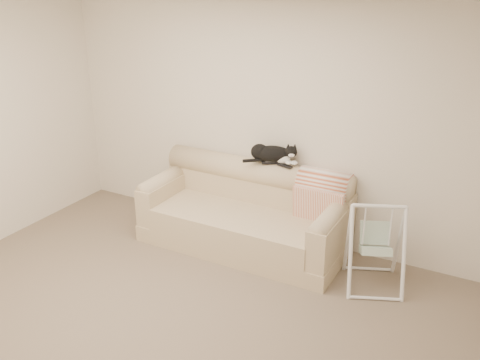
{
  "coord_description": "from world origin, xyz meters",
  "views": [
    {
      "loc": [
        2.39,
        -3.0,
        2.87
      ],
      "look_at": [
        0.06,
        1.27,
        0.9
      ],
      "focal_mm": 40.0,
      "sensor_mm": 36.0,
      "label": 1
    }
  ],
  "objects_px": {
    "remote_a": "(270,162)",
    "baby_swing": "(375,245)",
    "sofa": "(246,214)",
    "tuxedo_cat": "(272,154)",
    "remote_b": "(285,166)"
  },
  "relations": [
    {
      "from": "sofa",
      "to": "remote_a",
      "type": "height_order",
      "value": "remote_a"
    },
    {
      "from": "remote_a",
      "to": "baby_swing",
      "type": "relative_size",
      "value": 0.21
    },
    {
      "from": "remote_a",
      "to": "baby_swing",
      "type": "bearing_deg",
      "value": -15.95
    },
    {
      "from": "remote_a",
      "to": "tuxedo_cat",
      "type": "distance_m",
      "value": 0.1
    },
    {
      "from": "sofa",
      "to": "baby_swing",
      "type": "distance_m",
      "value": 1.46
    },
    {
      "from": "remote_b",
      "to": "tuxedo_cat",
      "type": "bearing_deg",
      "value": 171.4
    },
    {
      "from": "remote_b",
      "to": "tuxedo_cat",
      "type": "xyz_separation_m",
      "value": [
        -0.16,
        0.02,
        0.1
      ]
    },
    {
      "from": "sofa",
      "to": "remote_a",
      "type": "distance_m",
      "value": 0.62
    },
    {
      "from": "remote_a",
      "to": "remote_b",
      "type": "relative_size",
      "value": 1.03
    },
    {
      "from": "sofa",
      "to": "remote_b",
      "type": "xyz_separation_m",
      "value": [
        0.35,
        0.21,
        0.56
      ]
    },
    {
      "from": "sofa",
      "to": "tuxedo_cat",
      "type": "relative_size",
      "value": 3.93
    },
    {
      "from": "baby_swing",
      "to": "remote_a",
      "type": "bearing_deg",
      "value": 164.05
    },
    {
      "from": "sofa",
      "to": "baby_swing",
      "type": "height_order",
      "value": "sofa"
    },
    {
      "from": "tuxedo_cat",
      "to": "baby_swing",
      "type": "bearing_deg",
      "value": -16.82
    },
    {
      "from": "tuxedo_cat",
      "to": "baby_swing",
      "type": "distance_m",
      "value": 1.44
    }
  ]
}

